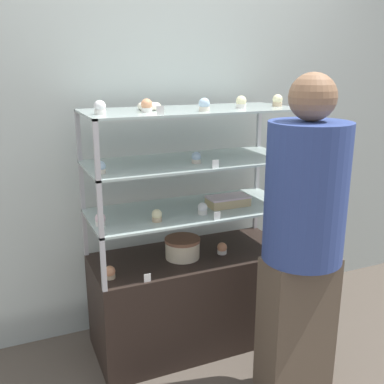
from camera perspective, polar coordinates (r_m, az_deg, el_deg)
name	(u,v)px	position (r m, az deg, el deg)	size (l,w,h in m)	color
ground_plane	(192,340)	(2.97, 0.00, -18.23)	(20.00, 20.00, 0.00)	brown
back_wall	(167,125)	(2.85, -3.21, 8.53)	(8.00, 0.05, 2.60)	#A8B2AD
display_base	(192,298)	(2.81, 0.00, -13.31)	(1.18, 0.51, 0.58)	black
display_riser_lower	(192,211)	(2.59, 0.00, -2.48)	(1.18, 0.51, 0.28)	#B7B7BC
display_riser_middle	(192,163)	(2.51, 0.00, 3.66)	(1.18, 0.51, 0.28)	#B7B7BC
display_riser_upper	(192,112)	(2.47, 0.00, 10.10)	(1.18, 0.51, 0.28)	#B7B7BC
layer_cake_centerpiece	(182,248)	(2.62, -1.22, -7.10)	(0.21, 0.21, 0.12)	beige
sheet_cake_frosted	(228,201)	(2.64, 4.58, -1.13)	(0.25, 0.13, 0.06)	#DBBC84
cupcake_0	(110,273)	(2.43, -10.40, -10.03)	(0.06, 0.06, 0.07)	#CCB28C
cupcake_1	(222,248)	(2.69, 3.83, -7.16)	(0.06, 0.06, 0.07)	white
cupcake_2	(276,241)	(2.84, 10.62, -6.13)	(0.06, 0.06, 0.07)	white
price_tag_0	(147,278)	(2.37, -5.69, -10.80)	(0.04, 0.00, 0.04)	white
cupcake_3	(100,220)	(2.35, -11.56, -3.47)	(0.05, 0.05, 0.07)	white
cupcake_4	(157,216)	(2.37, -4.48, -3.01)	(0.05, 0.05, 0.07)	#CCB28C
cupcake_5	(203,209)	(2.48, 1.35, -2.14)	(0.05, 0.05, 0.07)	white
cupcake_6	(280,199)	(2.71, 11.13, -0.83)	(0.05, 0.05, 0.07)	white
price_tag_1	(217,216)	(2.39, 3.21, -3.06)	(0.04, 0.00, 0.04)	white
cupcake_7	(100,168)	(2.24, -11.55, 3.06)	(0.05, 0.05, 0.06)	beige
cupcake_8	(196,158)	(2.42, 0.54, 4.35)	(0.05, 0.05, 0.06)	beige
cupcake_9	(284,151)	(2.69, 11.61, 5.16)	(0.05, 0.05, 0.06)	#CCB28C
price_tag_2	(216,164)	(2.31, 3.01, 3.56)	(0.04, 0.00, 0.04)	white
cupcake_10	(100,108)	(2.23, -11.62, 10.44)	(0.06, 0.06, 0.07)	white
cupcake_11	(147,106)	(2.30, -5.78, 10.84)	(0.06, 0.06, 0.07)	white
cupcake_12	(204,105)	(2.35, 1.56, 11.00)	(0.06, 0.06, 0.07)	beige
cupcake_13	(241,102)	(2.53, 6.27, 11.26)	(0.06, 0.06, 0.07)	white
cupcake_14	(277,101)	(2.68, 10.80, 11.33)	(0.06, 0.06, 0.07)	#CCB28C
price_tag_3	(160,111)	(2.15, -4.06, 10.28)	(0.04, 0.00, 0.04)	white
donut_glazed	(149,106)	(2.42, -5.47, 10.79)	(0.13, 0.13, 0.04)	#EFE5CC
customer_figure	(303,236)	(2.22, 13.88, -5.48)	(0.38, 0.38, 1.63)	brown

